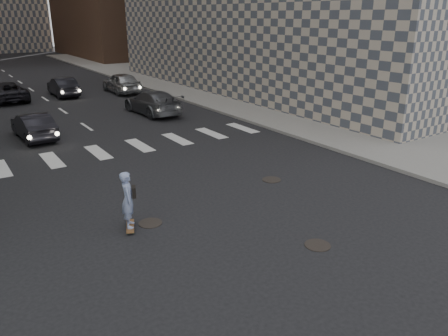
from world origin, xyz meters
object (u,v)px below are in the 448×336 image
at_px(traffic_car_c, 6,92).
at_px(traffic_car_e, 63,87).
at_px(traffic_car_b, 152,102).
at_px(traffic_car_d, 121,83).
at_px(skateboarder, 128,200).
at_px(traffic_car_a, 33,126).

relative_size(traffic_car_c, traffic_car_e, 1.16).
bearing_deg(traffic_car_b, traffic_car_c, -56.54).
xyz_separation_m(traffic_car_d, traffic_car_e, (-4.22, 1.05, -0.10)).
distance_m(skateboarder, traffic_car_c, 23.34).
bearing_deg(traffic_car_c, skateboarder, 86.60).
bearing_deg(traffic_car_a, traffic_car_d, -132.55).
relative_size(skateboarder, traffic_car_a, 0.45).
bearing_deg(traffic_car_c, traffic_car_e, 176.38).
relative_size(traffic_car_b, traffic_car_d, 1.07).
bearing_deg(traffic_car_c, traffic_car_b, 123.14).
bearing_deg(traffic_car_a, traffic_car_c, -95.43).
distance_m(traffic_car_b, traffic_car_e, 9.89).
relative_size(skateboarder, traffic_car_b, 0.36).
bearing_deg(skateboarder, traffic_car_e, 102.31).
relative_size(skateboarder, traffic_car_e, 0.42).
bearing_deg(traffic_car_e, skateboarder, 79.66).
bearing_deg(skateboarder, traffic_car_a, 113.52).
distance_m(traffic_car_c, traffic_car_d, 8.19).
height_order(traffic_car_c, traffic_car_e, traffic_car_e).
xyz_separation_m(skateboarder, traffic_car_b, (7.10, 13.87, -0.20)).
height_order(skateboarder, traffic_car_b, skateboarder).
relative_size(traffic_car_a, traffic_car_b, 0.79).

